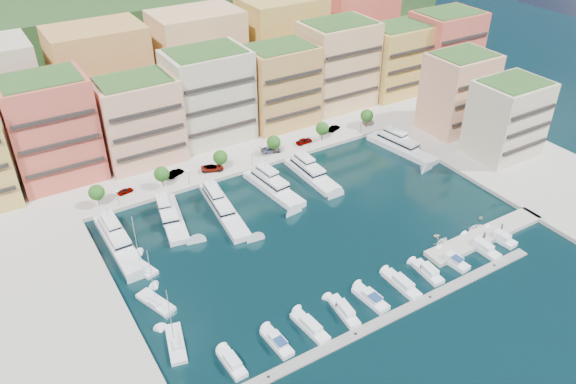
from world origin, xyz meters
The scene contains 62 objects.
ground centered at (0.00, 0.00, 0.00)m, with size 400.00×400.00×0.00m, color black.
north_quay centered at (0.00, 62.00, 0.00)m, with size 220.00×64.00×2.00m, color #9E998E.
east_quay centered at (62.00, -8.00, 0.00)m, with size 34.00×76.00×2.00m, color #9E998E.
west_quay centered at (-62.00, -8.00, 0.00)m, with size 34.00×76.00×2.00m, color #9E998E.
hillside centered at (0.00, 110.00, 0.00)m, with size 240.00×40.00×58.00m, color #1C3917.
south_pontoon centered at (-3.00, -30.00, 0.00)m, with size 72.00×2.20×0.35m, color gray.
finger_pier centered at (30.00, -22.00, 0.00)m, with size 32.00×5.00×2.00m, color #9E998E.
apartment_1 centered at (-44.00, 51.99, 14.31)m, with size 20.00×16.50×26.80m.
apartment_2 centered at (-23.00, 49.99, 12.31)m, with size 20.00×15.50×22.80m.
apartment_3 centered at (-2.00, 51.99, 13.81)m, with size 22.00×16.50×25.80m.
apartment_4 centered at (20.00, 49.99, 12.81)m, with size 20.00×15.50×23.80m.
apartment_5 centered at (42.00, 51.99, 14.31)m, with size 22.00×16.50×26.80m.
apartment_6 centered at (64.00, 49.99, 12.31)m, with size 20.00×15.50×22.80m.
apartment_7 centered at (84.00, 47.99, 13.31)m, with size 22.00×16.50×24.80m.
apartment_east_a centered at (62.00, 19.99, 12.31)m, with size 18.00×14.50×22.80m.
apartment_east_b centered at (62.00, 1.99, 11.31)m, with size 18.00×14.50×20.80m.
backblock_1 centered at (-25.00, 74.00, 16.00)m, with size 26.00×18.00×30.00m, color tan.
backblock_2 centered at (5.00, 74.00, 16.00)m, with size 26.00×18.00×30.00m, color #EFBD7E.
backblock_3 centered at (35.00, 74.00, 16.00)m, with size 26.00×18.00×30.00m, color gold.
backblock_4 centered at (65.00, 74.00, 16.00)m, with size 26.00×18.00×30.00m, color #D15445.
tree_0 centered at (-40.00, 33.50, 4.74)m, with size 3.80×3.80×5.65m.
tree_1 centered at (-24.00, 33.50, 4.74)m, with size 3.80×3.80×5.65m.
tree_2 centered at (-8.00, 33.50, 4.74)m, with size 3.80×3.80×5.65m.
tree_3 centered at (8.00, 33.50, 4.74)m, with size 3.80×3.80×5.65m.
tree_4 centered at (24.00, 33.50, 4.74)m, with size 3.80×3.80×5.65m.
tree_5 centered at (40.00, 33.50, 4.74)m, with size 3.80×3.80×5.65m.
lamppost_0 centered at (-36.00, 31.20, 3.83)m, with size 0.30×0.30×4.20m.
lamppost_1 centered at (-18.00, 31.20, 3.83)m, with size 0.30×0.30×4.20m.
lamppost_2 centered at (0.00, 31.20, 3.83)m, with size 0.30×0.30×4.20m.
lamppost_3 centered at (18.00, 31.20, 3.83)m, with size 0.30×0.30×4.20m.
lamppost_4 centered at (36.00, 31.20, 3.83)m, with size 0.30×0.30×4.20m.
yacht_0 centered at (-40.43, 18.26, 1.21)m, with size 4.69×23.50×7.30m.
yacht_1 centered at (-27.16, 20.35, 1.09)m, with size 7.93×19.28×7.30m.
yacht_2 centered at (-15.38, 17.68, 1.21)m, with size 6.89×25.04×7.30m.
yacht_3 centered at (-0.68, 19.64, 1.21)m, with size 6.86×20.82×7.30m.
yacht_4 centered at (11.09, 19.94, 1.09)m, with size 5.11×19.71×7.30m.
yacht_6 centered at (40.52, 18.86, 1.21)m, with size 8.48×22.64×7.30m.
cruiser_0 centered at (-33.97, -24.58, 0.55)m, with size 2.69×7.18×2.55m.
cruiser_1 centered at (-25.13, -24.60, 0.57)m, with size 2.86×7.70×2.66m.
cruiser_2 centered at (-18.18, -24.60, 0.55)m, with size 3.32×9.09×2.55m.
cruiser_3 centered at (-10.60, -24.60, 0.55)m, with size 3.19×8.93×2.55m.
cruiser_4 centered at (-4.24, -24.61, 0.57)m, with size 3.42×8.22×2.66m.
cruiser_5 centered at (3.52, -24.60, 0.55)m, with size 2.73×9.20×2.55m.
cruiser_6 centered at (10.48, -24.58, 0.55)m, with size 3.13×7.86×2.55m.
cruiser_7 centered at (17.39, -24.60, 0.57)m, with size 3.37×7.79×2.66m.
cruiser_8 centered at (26.01, -24.60, 0.55)m, with size 2.81×9.13×2.55m.
cruiser_9 centered at (32.01, -24.58, 0.55)m, with size 3.51×7.42×2.55m.
sailboat_0 centered at (-40.39, -15.47, 0.31)m, with size 4.94×9.63×13.20m.
sailboat_2 centered at (-38.81, 7.77, 0.32)m, with size 5.20×8.95×13.20m.
sailboat_1 centered at (-39.83, -3.84, 0.31)m, with size 5.56×9.08×13.20m.
tender_2 centered at (30.57, -19.00, 0.41)m, with size 2.85×3.99×0.83m, color silver.
tender_3 centered at (34.48, -16.62, 0.36)m, with size 1.18×1.37×0.72m, color beige.
tender_0 centered at (20.14, -18.97, 0.44)m, with size 3.06×4.29×0.89m, color silver.
tender_1 centered at (20.82, -16.42, 0.44)m, with size 1.45×1.68×0.89m, color beige.
car_0 centered at (-32.97, 35.58, 1.66)m, with size 1.56×3.88×1.32m, color gray.
car_1 centered at (-19.38, 36.96, 1.79)m, with size 1.67×4.79×1.58m, color gray.
car_2 centered at (-10.11, 34.31, 1.81)m, with size 2.70×5.85×1.63m, color gray.
car_3 centered at (7.84, 34.91, 1.82)m, with size 2.30×5.67×1.64m, color gray.
car_4 centered at (18.51, 34.43, 1.83)m, with size 1.95×4.86×1.65m, color gray.
car_5 centered at (30.51, 36.73, 1.72)m, with size 1.52×4.36×1.44m, color gray.
person_0 centered at (28.16, -23.13, 1.95)m, with size 0.70×0.46×1.91m, color navy.
person_1 centered at (33.92, -22.89, 1.87)m, with size 0.84×0.66×1.73m, color brown.
Camera 1 is at (-59.00, -83.71, 76.55)m, focal length 35.00 mm.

